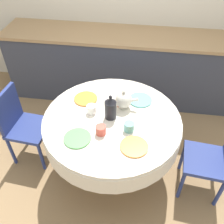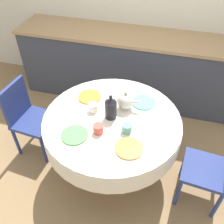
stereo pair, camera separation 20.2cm
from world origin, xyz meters
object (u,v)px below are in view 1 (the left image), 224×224
object	(u,v)px
chair_right	(22,123)
coffee_carafe	(110,108)
teapot	(124,100)
chair_left	(215,158)

from	to	relation	value
chair_right	coffee_carafe	distance (m)	1.04
coffee_carafe	teapot	distance (m)	0.18
chair_right	teapot	distance (m)	1.13
chair_right	chair_left	bearing A→B (deg)	89.65
chair_right	teapot	xyz separation A→B (m)	(1.06, 0.08, 0.37)
coffee_carafe	chair_right	bearing A→B (deg)	175.98
chair_left	coffee_carafe	distance (m)	1.07
chair_left	teapot	size ratio (longest dim) A/B	3.94
coffee_carafe	teapot	bearing A→B (deg)	55.94
chair_left	chair_right	size ratio (longest dim) A/B	1.00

